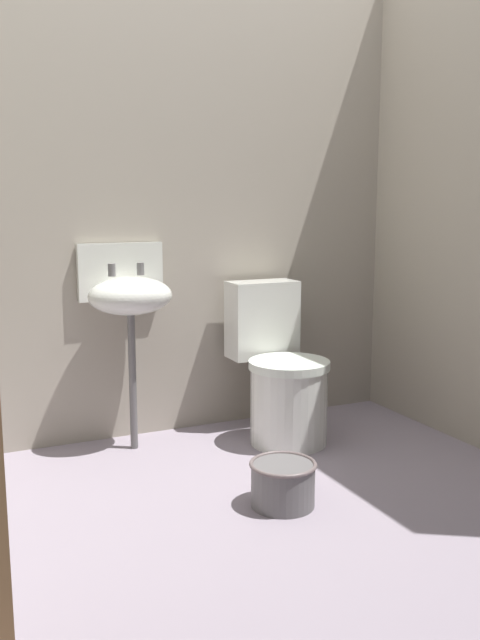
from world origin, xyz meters
TOP-DOWN VIEW (x-y plane):
  - ground_plane at (0.00, 0.00)m, footprint 2.83×2.41m
  - wall_back at (0.00, 1.05)m, footprint 2.83×0.10m
  - toilet_near_wall at (0.41, 0.65)m, footprint 0.40×0.59m
  - sink at (-0.31, 0.84)m, footprint 0.42×0.35m
  - bucket at (0.04, -0.06)m, footprint 0.27×0.27m

SIDE VIEW (x-z plane):
  - ground_plane at x=0.00m, z-range -0.08..0.00m
  - bucket at x=0.04m, z-range 0.00..0.18m
  - toilet_near_wall at x=0.41m, z-range -0.07..0.71m
  - sink at x=-0.31m, z-range 0.26..1.25m
  - wall_back at x=0.00m, z-range 0.00..2.44m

